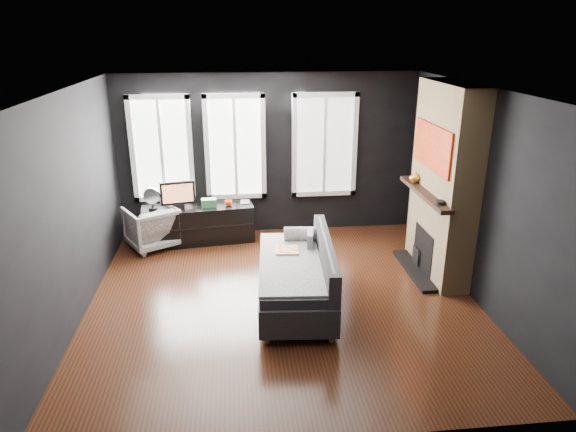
{
  "coord_description": "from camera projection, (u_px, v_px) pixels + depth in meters",
  "views": [
    {
      "loc": [
        -0.56,
        -5.95,
        3.34
      ],
      "look_at": [
        0.1,
        0.3,
        1.05
      ],
      "focal_mm": 32.0,
      "sensor_mm": 36.0,
      "label": 1
    }
  ],
  "objects": [
    {
      "name": "floor",
      "position": [
        283.0,
        299.0,
        6.76
      ],
      "size": [
        5.0,
        5.0,
        0.0
      ],
      "primitive_type": "plane",
      "color": "black",
      "rests_on": "ground"
    },
    {
      "name": "ceiling",
      "position": [
        282.0,
        89.0,
        5.83
      ],
      "size": [
        5.0,
        5.0,
        0.0
      ],
      "primitive_type": "plane",
      "color": "white",
      "rests_on": "ground"
    },
    {
      "name": "wall_back",
      "position": [
        268.0,
        155.0,
        8.63
      ],
      "size": [
        5.0,
        0.02,
        2.7
      ],
      "primitive_type": "cube",
      "color": "black",
      "rests_on": "ground"
    },
    {
      "name": "wall_left",
      "position": [
        72.0,
        209.0,
        6.05
      ],
      "size": [
        0.02,
        5.0,
        2.7
      ],
      "primitive_type": "cube",
      "color": "black",
      "rests_on": "ground"
    },
    {
      "name": "wall_right",
      "position": [
        477.0,
        195.0,
        6.54
      ],
      "size": [
        0.02,
        5.0,
        2.7
      ],
      "primitive_type": "cube",
      "color": "black",
      "rests_on": "ground"
    },
    {
      "name": "windows",
      "position": [
        240.0,
        93.0,
        8.19
      ],
      "size": [
        4.0,
        0.16,
        1.76
      ],
      "primitive_type": null,
      "color": "white",
      "rests_on": "wall_back"
    },
    {
      "name": "fireplace",
      "position": [
        444.0,
        182.0,
        7.08
      ],
      "size": [
        0.7,
        1.62,
        2.7
      ],
      "primitive_type": null,
      "color": "#93724C",
      "rests_on": "floor"
    },
    {
      "name": "sofa",
      "position": [
        295.0,
        273.0,
        6.52
      ],
      "size": [
        1.15,
        2.08,
        0.86
      ],
      "primitive_type": null,
      "rotation": [
        0.0,
        0.0,
        -0.07
      ],
      "color": "#252427",
      "rests_on": "floor"
    },
    {
      "name": "stripe_pillow",
      "position": [
        310.0,
        243.0,
        6.93
      ],
      "size": [
        0.13,
        0.35,
        0.34
      ],
      "primitive_type": "cube",
      "rotation": [
        0.0,
        0.0,
        -0.16
      ],
      "color": "gray",
      "rests_on": "sofa"
    },
    {
      "name": "armchair",
      "position": [
        152.0,
        225.0,
        8.26
      ],
      "size": [
        0.98,
        0.96,
        0.75
      ],
      "primitive_type": "imported",
      "rotation": [
        0.0,
        0.0,
        -2.62
      ],
      "color": "white",
      "rests_on": "floor"
    },
    {
      "name": "media_console",
      "position": [
        199.0,
        224.0,
        8.49
      ],
      "size": [
        1.85,
        0.78,
        0.62
      ],
      "primitive_type": null,
      "rotation": [
        0.0,
        0.0,
        0.12
      ],
      "color": "black",
      "rests_on": "floor"
    },
    {
      "name": "monitor",
      "position": [
        178.0,
        193.0,
        8.24
      ],
      "size": [
        0.57,
        0.24,
        0.5
      ],
      "primitive_type": null,
      "rotation": [
        0.0,
        0.0,
        0.21
      ],
      "color": "black",
      "rests_on": "media_console"
    },
    {
      "name": "desk_fan",
      "position": [
        152.0,
        198.0,
        8.17
      ],
      "size": [
        0.32,
        0.32,
        0.38
      ],
      "primitive_type": null,
      "rotation": [
        0.0,
        0.0,
        -0.21
      ],
      "color": "#9F9F9F",
      "rests_on": "media_console"
    },
    {
      "name": "mug",
      "position": [
        228.0,
        202.0,
        8.39
      ],
      "size": [
        0.14,
        0.11,
        0.12
      ],
      "primitive_type": "imported",
      "rotation": [
        0.0,
        0.0,
        -0.15
      ],
      "color": "#E54518",
      "rests_on": "media_console"
    },
    {
      "name": "book",
      "position": [
        240.0,
        197.0,
        8.54
      ],
      "size": [
        0.15,
        0.02,
        0.2
      ],
      "primitive_type": "imported",
      "rotation": [
        0.0,
        0.0,
        -0.04
      ],
      "color": "#C2B79B",
      "rests_on": "media_console"
    },
    {
      "name": "storage_box",
      "position": [
        209.0,
        203.0,
        8.36
      ],
      "size": [
        0.26,
        0.18,
        0.13
      ],
      "primitive_type": "cube",
      "rotation": [
        0.0,
        0.0,
        0.11
      ],
      "color": "#357D3F",
      "rests_on": "media_console"
    },
    {
      "name": "mantel_vase",
      "position": [
        415.0,
        177.0,
        7.49
      ],
      "size": [
        0.22,
        0.23,
        0.17
      ],
      "primitive_type": "imported",
      "rotation": [
        0.0,
        0.0,
        0.39
      ],
      "color": "gold",
      "rests_on": "fireplace"
    },
    {
      "name": "mantel_clock",
      "position": [
        441.0,
        202.0,
        6.58
      ],
      "size": [
        0.17,
        0.17,
        0.04
      ],
      "primitive_type": "cylinder",
      "rotation": [
        0.0,
        0.0,
        -0.36
      ],
      "color": "black",
      "rests_on": "fireplace"
    }
  ]
}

